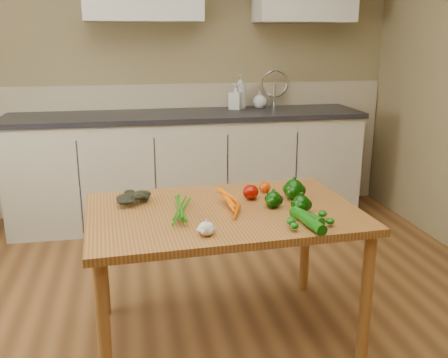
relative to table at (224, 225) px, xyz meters
The scene contains 17 objects.
room 0.71m from the table, 122.91° to the right, with size 4.04×5.04×2.64m.
counter_run 1.76m from the table, 88.67° to the left, with size 2.84×0.64×1.14m.
table is the anchor object (origin of this frame).
soap_bottle_a 2.01m from the table, 75.10° to the left, with size 0.11×0.11×0.28m, color silver.
soap_bottle_b 1.96m from the table, 76.15° to the left, with size 0.10×0.10×0.22m, color silver.
soap_bottle_c 2.07m from the table, 70.49° to the left, with size 0.12×0.12×0.15m, color silver.
carrot_bunch 0.12m from the table, 168.97° to the right, with size 0.24×0.18×0.06m, color orange, non-canonical shape.
leafy_greens 0.48m from the table, 157.29° to the left, with size 0.18×0.17×0.09m, color black, non-canonical shape.
garlic_bulb 0.34m from the table, 113.60° to the right, with size 0.07×0.07×0.06m, color silver.
pepper_a 0.27m from the table, ahead, with size 0.08×0.08×0.08m, color black.
pepper_b 0.41m from the table, 13.19° to the left, with size 0.10×0.10×0.10m, color black.
pepper_c 0.39m from the table, 17.91° to the right, with size 0.09×0.09×0.09m, color black.
tomato_a 0.24m from the table, 38.39° to the left, with size 0.08×0.08×0.08m, color #8B0A02.
tomato_b 0.37m from the table, 40.27° to the left, with size 0.06×0.06×0.06m, color #BE3604.
tomato_c 0.42m from the table, 18.90° to the left, with size 0.07×0.07×0.07m, color #BE3604.
zucchini_a 0.43m from the table, 36.05° to the right, with size 0.05×0.05×0.18m, color #0A4B08.
zucchini_b 0.47m from the table, 43.47° to the right, with size 0.05×0.05×0.17m, color #0A4B08.
Camera 1 is at (-0.25, -1.79, 1.50)m, focal length 40.00 mm.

